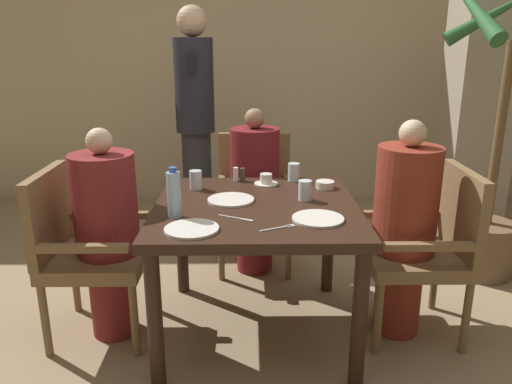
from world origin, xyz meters
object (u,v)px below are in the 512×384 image
Objects in this scene: potted_palm at (495,169)px; diner_in_right_chair at (404,228)px; teacup_with_saucer at (266,180)px; diner_in_left_chair at (108,233)px; diner_in_far_chair at (255,190)px; glass_tall_far at (294,172)px; glass_tall_mid at (196,180)px; plate_main_left at (231,200)px; water_bottle at (174,194)px; standing_host at (195,116)px; plate_main_right at (318,219)px; plate_dessert_center at (192,229)px; bowl_small at (325,185)px; glass_tall_near at (305,190)px; chair_far_side at (255,193)px; chair_right_side at (429,244)px; chair_left_side at (82,245)px.

diner_in_right_chair is at bearing -138.49° from potted_palm.
diner_in_left_chair is at bearing -156.09° from teacup_with_saucer.
glass_tall_far is (0.23, -0.32, 0.20)m from diner_in_far_chair.
potted_palm is 15.44× the size of teacup_with_saucer.
diner_in_right_chair is 0.55× the size of potted_palm.
potted_palm is 19.89× the size of glass_tall_mid.
water_bottle is (-0.25, -0.24, 0.11)m from plate_main_left.
teacup_with_saucer is (0.52, -1.14, -0.20)m from standing_host.
glass_tall_far reaches higher than plate_main_right.
plate_dessert_center is (-0.29, -1.11, 0.16)m from diner_in_far_chair.
standing_host is 17.09× the size of bowl_small.
glass_tall_near is at bearing 172.27° from diner_in_right_chair.
chair_far_side is (0.76, 0.90, -0.07)m from diner_in_left_chair.
plate_dessert_center is at bearing -36.62° from diner_in_left_chair.
chair_far_side is 1.57m from potted_palm.
diner_in_far_chair is 4.62× the size of water_bottle.
diner_in_left_chair is 1.03m from glass_tall_near.
diner_in_far_chair is at bearing 129.46° from bowl_small.
chair_right_side is 8.55× the size of glass_tall_near.
potted_palm is 2.11m from water_bottle.
bowl_small is at bearing 142.20° from diner_in_right_chair.
teacup_with_saucer is (0.82, 0.36, 0.17)m from diner_in_left_chair.
diner_in_left_chair is 1.66m from chair_right_side.
potted_palm reaches higher than plate_main_right.
diner_in_right_chair is 0.55m from plate_main_right.
chair_left_side is 0.43× the size of potted_palm.
diner_in_right_chair reaches higher than glass_tall_far.
teacup_with_saucer is (0.06, -0.53, 0.24)m from chair_far_side.
chair_left_side is at bearing 169.01° from plate_main_right.
chair_far_side is 8.68× the size of bowl_small.
chair_far_side is 1.18m from plate_main_right.
glass_tall_mid is (-1.09, 0.28, 0.18)m from diner_in_right_chair.
glass_tall_far is at bearing 57.20° from plate_dessert_center.
potted_palm is 2.10m from plate_dessert_center.
glass_tall_near is (-0.51, 0.07, 0.18)m from diner_in_right_chair.
plate_main_left is 1.00× the size of plate_dessert_center.
teacup_with_saucer is (-0.83, 0.36, 0.24)m from chair_right_side.
glass_tall_mid is (-0.72, -0.01, 0.03)m from bowl_small.
plate_dessert_center is 2.29× the size of glass_tall_near.
chair_left_side is at bearing -106.39° from standing_host.
chair_far_side is at bearing 45.01° from chair_left_side.
water_bottle is at bearing 175.51° from plate_main_right.
standing_host is at bearing 102.73° from plate_main_left.
chair_right_side is 1.29m from glass_tall_mid.
plate_main_right is at bearing -143.85° from potted_palm.
potted_palm is at bearing 10.62° from glass_tall_far.
bowl_small is (0.52, 0.23, 0.01)m from plate_main_left.
bowl_small is at bearing -50.54° from diner_in_far_chair.
plate_dessert_center is 2.29× the size of glass_tall_far.
diner_in_left_chair is 4.63× the size of plate_main_left.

